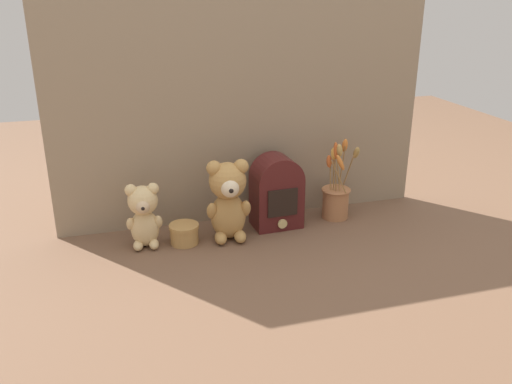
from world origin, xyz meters
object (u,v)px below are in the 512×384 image
object	(u,v)px
teddy_bear_large	(228,199)
vintage_radio	(277,191)
teddy_bear_medium	(144,214)
decorative_tin_tall	(184,233)
flower_vase	(336,196)

from	to	relation	value
teddy_bear_large	vintage_radio	xyz separation A→B (m)	(0.19, 0.06, -0.01)
teddy_bear_large	teddy_bear_medium	bearing A→B (deg)	175.17
decorative_tin_tall	flower_vase	bearing A→B (deg)	5.24
teddy_bear_large	teddy_bear_medium	distance (m)	0.28
vintage_radio	decorative_tin_tall	distance (m)	0.36
teddy_bear_medium	teddy_bear_large	bearing A→B (deg)	-4.83
vintage_radio	decorative_tin_tall	size ratio (longest dim) A/B	2.64
teddy_bear_medium	decorative_tin_tall	size ratio (longest dim) A/B	2.20
vintage_radio	decorative_tin_tall	world-z (taller)	vintage_radio
teddy_bear_large	vintage_radio	size ratio (longest dim) A/B	1.07
decorative_tin_tall	teddy_bear_medium	bearing A→B (deg)	174.45
teddy_bear_medium	flower_vase	size ratio (longest dim) A/B	0.73
decorative_tin_tall	teddy_bear_large	bearing A→B (deg)	-4.23
flower_vase	decorative_tin_tall	world-z (taller)	flower_vase
flower_vase	vintage_radio	size ratio (longest dim) A/B	1.14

